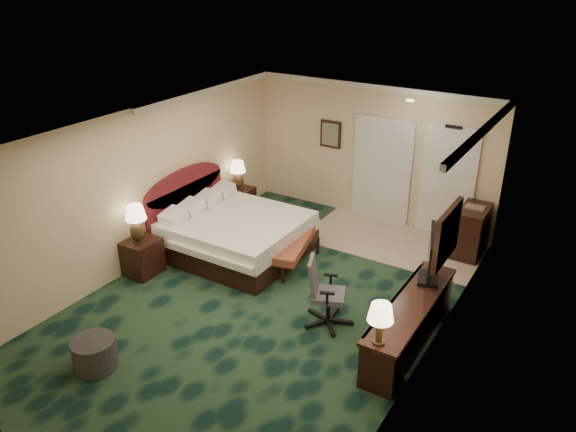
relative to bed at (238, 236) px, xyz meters
The scene contains 25 objects.
floor 1.70m from the bed, 38.43° to the right, with size 5.00×7.50×0.00m, color black.
ceiling 2.89m from the bed, 38.43° to the right, with size 5.00×7.50×0.00m, color silver.
wall_back 3.17m from the bed, 64.27° to the left, with size 5.00×0.00×2.70m, color beige.
wall_front 5.06m from the bed, 74.72° to the right, with size 5.00×0.00×2.70m, color beige.
wall_left 1.87m from the bed, 138.98° to the right, with size 0.00×7.50×2.70m, color beige.
wall_right 4.07m from the bed, 15.24° to the right, with size 0.00×7.50×2.70m, color beige.
crown_molding 2.84m from the bed, 38.43° to the right, with size 5.00×7.50×0.10m, color silver, non-canonical shape.
tile_patch 2.91m from the bed, 40.16° to the left, with size 3.20×1.70×0.01m, color #B1A295.
headboard 1.19m from the bed, behind, with size 0.12×2.00×1.40m, color #451219, non-canonical shape.
entry_door 3.98m from the bed, 43.19° to the left, with size 1.02×0.06×2.18m, color silver.
closet_doors 3.17m from the bed, 59.77° to the left, with size 1.20×0.06×2.10m, color #BBBBBB.
wall_art 2.98m from the bed, 81.33° to the left, with size 0.45×0.06×0.55m, color #516D5B.
wall_mirror 3.98m from the bed, ahead, with size 0.05×0.95×0.75m, color white.
bed is the anchor object (origin of this frame).
nightstand_near 1.68m from the bed, 123.50° to the right, with size 0.49×0.56×0.61m, color black.
nightstand_far 1.67m from the bed, 124.52° to the left, with size 0.46×0.52×0.57m, color black.
lamp_near 1.81m from the bed, 122.96° to the right, with size 0.34×0.34×0.65m, color black, non-canonical shape.
lamp_far 1.75m from the bed, 125.52° to the left, with size 0.31×0.31×0.59m, color black, non-canonical shape.
bed_bench 1.06m from the bed, ahead, with size 0.47×1.37×0.46m, color brown.
ottoman 3.47m from the bed, 85.76° to the right, with size 0.57×0.57×0.40m, color #2E2E2E.
desk 3.64m from the bed, 14.10° to the right, with size 0.50×2.34×0.68m, color black.
tv 3.60m from the bed, ahead, with size 0.08×0.94×0.73m, color black.
desk_lamp 4.04m from the bed, 28.73° to the right, with size 0.31×0.31×0.55m, color black, non-canonical shape.
desk_chair 2.59m from the bed, 23.47° to the right, with size 0.60×0.56×1.03m, color #4A4A58, non-canonical shape.
minibar 4.14m from the bed, 31.54° to the left, with size 0.47×0.84×0.89m, color black.
Camera 1 is at (4.13, -6.05, 4.84)m, focal length 35.00 mm.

